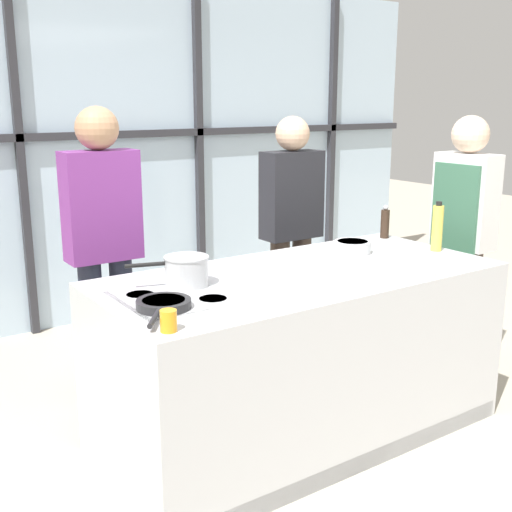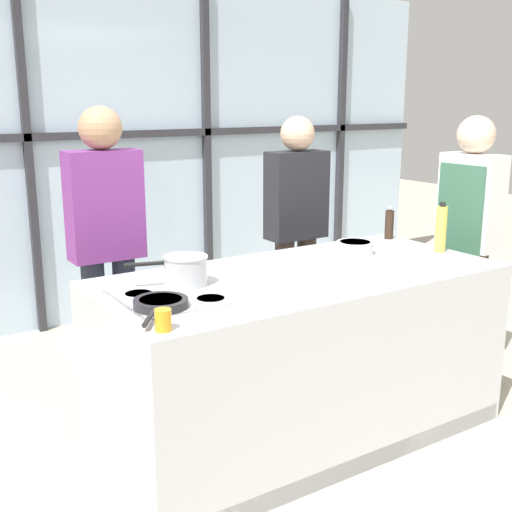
% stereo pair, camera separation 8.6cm
% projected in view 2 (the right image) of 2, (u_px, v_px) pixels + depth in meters
% --- Properties ---
extents(ground_plane, '(18.00, 18.00, 0.00)m').
position_uv_depth(ground_plane, '(299.00, 432.00, 3.60)').
color(ground_plane, '#BCB29E').
extents(back_window_wall, '(6.40, 0.10, 2.80)m').
position_uv_depth(back_window_wall, '(122.00, 151.00, 5.29)').
color(back_window_wall, silver).
rests_on(back_window_wall, ground_plane).
extents(demo_island, '(2.16, 1.00, 0.93)m').
position_uv_depth(demo_island, '(300.00, 355.00, 3.49)').
color(demo_island, silver).
rests_on(demo_island, ground_plane).
extents(chef, '(0.24, 0.41, 1.72)m').
position_uv_depth(chef, '(468.00, 229.00, 4.21)').
color(chef, '#47382D').
rests_on(chef, ground_plane).
extents(spectator_far_left, '(0.43, 0.25, 1.78)m').
position_uv_depth(spectator_far_left, '(106.00, 236.00, 3.81)').
color(spectator_far_left, '#232838').
rests_on(spectator_far_left, ground_plane).
extents(spectator_center_left, '(0.44, 0.24, 1.71)m').
position_uv_depth(spectator_center_left, '(296.00, 221.00, 4.56)').
color(spectator_center_left, '#47382D').
rests_on(spectator_center_left, ground_plane).
extents(frying_pan, '(0.32, 0.38, 0.04)m').
position_uv_depth(frying_pan, '(160.00, 303.00, 2.81)').
color(frying_pan, '#232326').
rests_on(frying_pan, demo_island).
extents(saucepan, '(0.40, 0.22, 0.15)m').
position_uv_depth(saucepan, '(185.00, 270.00, 3.14)').
color(saucepan, silver).
rests_on(saucepan, demo_island).
extents(white_plate, '(0.27, 0.27, 0.01)m').
position_uv_depth(white_plate, '(411.00, 273.00, 3.36)').
color(white_plate, white).
rests_on(white_plate, demo_island).
extents(mixing_bowl, '(0.22, 0.22, 0.07)m').
position_uv_depth(mixing_bowl, '(355.00, 247.00, 3.79)').
color(mixing_bowl, silver).
rests_on(mixing_bowl, demo_island).
extents(oil_bottle, '(0.06, 0.06, 0.30)m').
position_uv_depth(oil_bottle, '(441.00, 229.00, 3.81)').
color(oil_bottle, '#E0CC4C').
rests_on(oil_bottle, demo_island).
extents(pepper_grinder, '(0.06, 0.06, 0.22)m').
position_uv_depth(pepper_grinder, '(389.00, 224.00, 4.19)').
color(pepper_grinder, '#332319').
rests_on(pepper_grinder, demo_island).
extents(juice_glass_near, '(0.07, 0.07, 0.09)m').
position_uv_depth(juice_glass_near, '(163.00, 320.00, 2.53)').
color(juice_glass_near, orange).
rests_on(juice_glass_near, demo_island).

